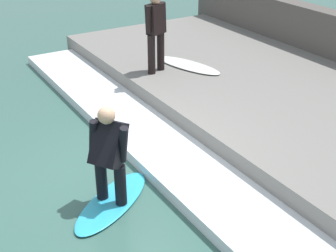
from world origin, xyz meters
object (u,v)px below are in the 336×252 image
at_px(surfer_waiting_near, 156,29).
at_px(surfboard_riding, 112,202).
at_px(surfboard_waiting_near, 188,65).
at_px(surfer_riding, 109,151).

bearing_deg(surfer_waiting_near, surfboard_riding, -129.12).
height_order(surfboard_riding, surfboard_waiting_near, surfboard_waiting_near).
xyz_separation_m(surfer_waiting_near, surfboard_waiting_near, (0.74, -0.10, -0.89)).
height_order(surfboard_riding, surfer_waiting_near, surfer_waiting_near).
relative_size(surfer_riding, surfboard_waiting_near, 0.81).
xyz_separation_m(surfboard_riding, surfer_riding, (-0.00, -0.00, 0.82)).
relative_size(surfboard_riding, surfer_riding, 1.17).
distance_m(surfboard_riding, surfer_waiting_near, 4.25).
distance_m(surfer_riding, surfer_waiting_near, 4.07).
bearing_deg(surfboard_riding, surfer_riding, -116.57).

